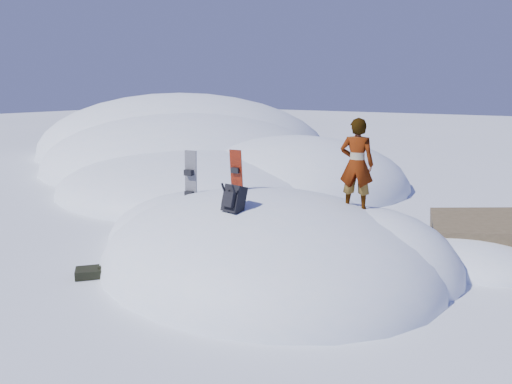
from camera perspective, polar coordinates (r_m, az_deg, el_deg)
The scene contains 9 objects.
ground at distance 10.07m, azimuth 1.14°, elevation -8.45°, with size 120.00×120.00×0.00m, color white.
snow_mound at distance 10.35m, azimuth 1.04°, elevation -7.88°, with size 8.00×6.00×3.00m.
snow_ridge at distance 23.87m, azimuth -7.34°, elevation 3.39°, with size 21.50×18.50×6.40m.
rock_outcrop at distance 11.60m, azimuth 25.50°, elevation -6.80°, with size 4.68×4.41×1.68m.
snowboard_red at distance 10.04m, azimuth -2.24°, elevation 1.10°, with size 0.27×0.21×1.37m.
snowboard_dark at distance 10.87m, azimuth -7.51°, elevation 0.73°, with size 0.30×0.18×1.56m.
backpack at distance 8.70m, azimuth -2.59°, elevation -0.79°, with size 0.38×0.45×0.57m.
gear_pile at distance 9.97m, azimuth -17.98°, elevation -8.66°, with size 0.79×0.70×0.21m.
person at distance 9.55m, azimuth 11.43°, elevation 3.13°, with size 0.63×0.42×1.74m, color slate.
Camera 1 is at (5.06, -7.97, 3.51)m, focal length 35.00 mm.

